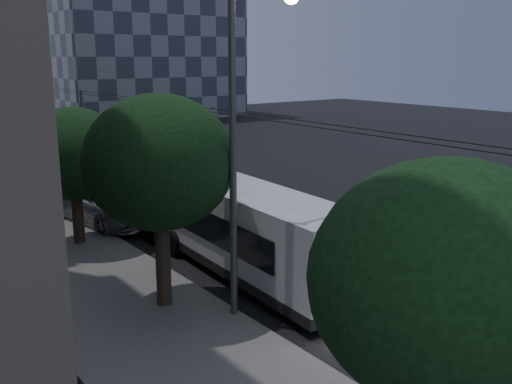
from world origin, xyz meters
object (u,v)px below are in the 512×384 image
Objects in this scene: car_white_c at (33,154)px; streetlamp_near at (245,119)px; trolleybus at (233,223)px; car_white_b at (55,164)px; streetlamp_far at (19,89)px; pickup_silver at (107,202)px; car_white_a at (95,183)px; car_white_d at (13,144)px.

streetlamp_near reaches higher than car_white_c.
trolleybus reaches higher than car_white_c.
trolleybus is at bearing -74.90° from car_white_b.
trolleybus is 1.31× the size of streetlamp_far.
streetlamp_far is (-0.50, 11.12, 4.61)m from pickup_silver.
pickup_silver is at bearing -102.38° from car_white_c.
car_white_a reaches higher than car_white_b.
pickup_silver is 0.73× the size of streetlamp_far.
streetlamp_near is (-0.49, -11.54, 4.79)m from pickup_silver.
streetlamp_near reaches higher than streetlamp_far.
car_white_c is 0.98× the size of car_white_d.
pickup_silver is at bearing -81.60° from car_white_b.
streetlamp_far is (-0.00, 22.66, -0.19)m from streetlamp_near.
trolleybus is 1.26× the size of streetlamp_near.
car_white_c is (0.00, 4.70, 0.02)m from car_white_b.
streetlamp_far is (-2.10, -11.66, 4.84)m from car_white_d.
trolleybus is 5.65m from streetlamp_near.
trolleybus is at bearing -84.37° from streetlamp_far.
trolleybus is at bearing -90.60° from pickup_silver.
car_white_d is at bearing 92.55° from trolleybus.
car_white_c is at bearing 92.47° from trolleybus.
streetlamp_near is 1.04× the size of streetlamp_far.
trolleybus reaches higher than car_white_a.
car_white_a is 18.07m from car_white_d.
pickup_silver is (-1.40, 8.13, -0.71)m from trolleybus.
streetlamp_far is (-2.10, -6.15, 4.88)m from car_white_c.
trolleybus is 2.57× the size of car_white_a.
car_white_d is 34.75m from streetlamp_near.
streetlamp_near is (-2.09, -34.32, 5.03)m from car_white_d.
pickup_silver is 17.34m from car_white_c.
streetlamp_near reaches higher than trolleybus.
streetlamp_far is (-2.10, -1.45, 4.90)m from car_white_b.
car_white_b is at bearing 72.38° from pickup_silver.
pickup_silver is 12.67m from car_white_b.
car_white_d is (0.00, 10.21, 0.05)m from car_white_b.
trolleybus is 3.02× the size of car_white_c.
streetlamp_near reaches higher than car_white_a.
pickup_silver is 1.68× the size of car_white_c.
car_white_b is (1.60, 12.57, -0.29)m from pickup_silver.
car_white_a is at bearing 64.61° from pickup_silver.
streetlamp_near reaches higher than pickup_silver.
car_white_b is 1.08× the size of car_white_d.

